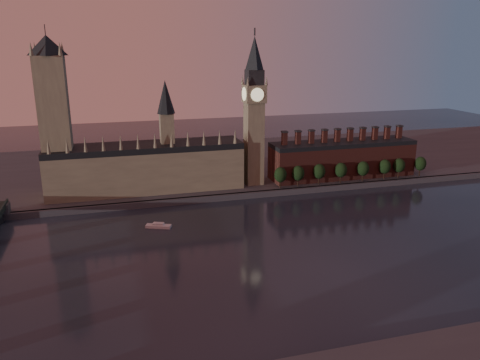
% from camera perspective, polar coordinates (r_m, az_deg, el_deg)
% --- Properties ---
extents(ground, '(900.00, 900.00, 0.00)m').
position_cam_1_polar(ground, '(239.11, 7.27, -8.75)').
color(ground, black).
rests_on(ground, ground).
extents(north_bank, '(900.00, 182.00, 4.00)m').
position_cam_1_polar(north_bank, '(399.14, -2.63, 1.90)').
color(north_bank, '#434247').
rests_on(north_bank, ground).
extents(palace_of_westminster, '(130.00, 30.30, 74.00)m').
position_cam_1_polar(palace_of_westminster, '(324.31, -11.25, 1.82)').
color(palace_of_westminster, gray).
rests_on(palace_of_westminster, north_bank).
extents(victoria_tower, '(24.00, 24.00, 108.00)m').
position_cam_1_polar(victoria_tower, '(318.32, -21.72, 7.61)').
color(victoria_tower, gray).
rests_on(victoria_tower, north_bank).
extents(big_ben, '(15.00, 15.00, 107.00)m').
position_cam_1_polar(big_ben, '(326.70, 1.72, 8.52)').
color(big_ben, gray).
rests_on(big_ben, north_bank).
extents(chimney_block, '(110.00, 25.00, 37.00)m').
position_cam_1_polar(chimney_block, '(360.71, 12.36, 2.58)').
color(chimney_block, brown).
rests_on(chimney_block, north_bank).
extents(embankment_tree_0, '(8.60, 8.60, 14.88)m').
position_cam_1_polar(embankment_tree_0, '(325.53, 4.95, 0.65)').
color(embankment_tree_0, black).
rests_on(embankment_tree_0, north_bank).
extents(embankment_tree_1, '(8.60, 8.60, 14.88)m').
position_cam_1_polar(embankment_tree_1, '(330.72, 7.11, 0.83)').
color(embankment_tree_1, black).
rests_on(embankment_tree_1, north_bank).
extents(embankment_tree_2, '(8.60, 8.60, 14.88)m').
position_cam_1_polar(embankment_tree_2, '(337.67, 9.63, 1.04)').
color(embankment_tree_2, black).
rests_on(embankment_tree_2, north_bank).
extents(embankment_tree_3, '(8.60, 8.60, 14.88)m').
position_cam_1_polar(embankment_tree_3, '(344.18, 12.21, 1.19)').
color(embankment_tree_3, black).
rests_on(embankment_tree_3, north_bank).
extents(embankment_tree_4, '(8.60, 8.60, 14.88)m').
position_cam_1_polar(embankment_tree_4, '(352.18, 14.77, 1.36)').
color(embankment_tree_4, black).
rests_on(embankment_tree_4, north_bank).
extents(embankment_tree_5, '(8.60, 8.60, 14.88)m').
position_cam_1_polar(embankment_tree_5, '(362.30, 17.24, 1.57)').
color(embankment_tree_5, black).
rests_on(embankment_tree_5, north_bank).
extents(embankment_tree_6, '(8.60, 8.60, 14.88)m').
position_cam_1_polar(embankment_tree_6, '(369.20, 18.83, 1.69)').
color(embankment_tree_6, black).
rests_on(embankment_tree_6, north_bank).
extents(embankment_tree_7, '(8.60, 8.60, 14.88)m').
position_cam_1_polar(embankment_tree_7, '(380.15, 21.13, 1.87)').
color(embankment_tree_7, black).
rests_on(embankment_tree_7, north_bank).
extents(river_boat, '(14.80, 9.16, 2.86)m').
position_cam_1_polar(river_boat, '(271.32, -9.91, -5.51)').
color(river_boat, silver).
rests_on(river_boat, ground).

